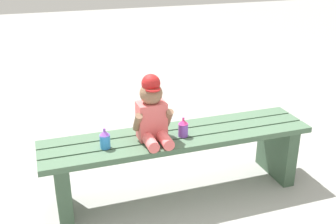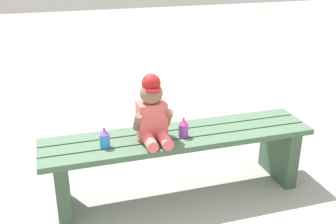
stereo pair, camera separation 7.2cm
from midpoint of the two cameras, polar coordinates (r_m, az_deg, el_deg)
The scene contains 5 objects.
ground_plane at distance 2.75m, azimuth 0.62°, elevation -11.14°, with size 16.00×16.00×0.00m, color #999993.
park_bench at distance 2.59m, azimuth 0.65°, elevation -5.69°, with size 1.71×0.37×0.43m.
child_figure at distance 2.40m, azimuth -3.09°, elevation -0.00°, with size 0.23×0.27×0.40m.
sippy_cup_left at distance 2.38m, azimuth -9.71°, elevation -3.75°, with size 0.06×0.06×0.12m.
sippy_cup_right at distance 2.48m, azimuth 1.32°, elevation -2.20°, with size 0.06×0.06×0.12m.
Camera 1 is at (-0.80, -2.14, 1.53)m, focal length 43.42 mm.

